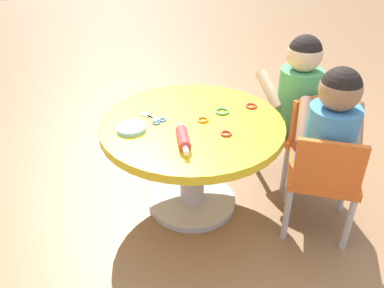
{
  "coord_description": "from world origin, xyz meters",
  "views": [
    {
      "loc": [
        -1.56,
        0.29,
        1.35
      ],
      "look_at": [
        0.0,
        0.0,
        0.36
      ],
      "focal_mm": 37.67,
      "sensor_mm": 36.0,
      "label": 1
    }
  ],
  "objects_px": {
    "seated_child_left": "(332,126)",
    "seated_child_right": "(299,86)",
    "child_chair_left": "(323,176)",
    "child_chair_right": "(298,129)",
    "craft_scissors": "(155,119)",
    "craft_table": "(192,144)",
    "rolling_pin": "(183,138)"
  },
  "relations": [
    {
      "from": "child_chair_right",
      "to": "craft_scissors",
      "type": "relative_size",
      "value": 3.88
    },
    {
      "from": "child_chair_left",
      "to": "seated_child_right",
      "type": "distance_m",
      "value": 0.5
    },
    {
      "from": "craft_table",
      "to": "seated_child_left",
      "type": "distance_m",
      "value": 0.62
    },
    {
      "from": "seated_child_right",
      "to": "craft_scissors",
      "type": "height_order",
      "value": "seated_child_right"
    },
    {
      "from": "craft_scissors",
      "to": "child_chair_right",
      "type": "bearing_deg",
      "value": -83.92
    },
    {
      "from": "seated_child_right",
      "to": "rolling_pin",
      "type": "height_order",
      "value": "seated_child_right"
    },
    {
      "from": "child_chair_left",
      "to": "craft_scissors",
      "type": "height_order",
      "value": "child_chair_left"
    },
    {
      "from": "child_chair_right",
      "to": "seated_child_left",
      "type": "bearing_deg",
      "value": 173.72
    },
    {
      "from": "child_chair_left",
      "to": "seated_child_right",
      "type": "relative_size",
      "value": 1.05
    },
    {
      "from": "craft_table",
      "to": "craft_scissors",
      "type": "relative_size",
      "value": 6.04
    },
    {
      "from": "child_chair_left",
      "to": "craft_scissors",
      "type": "distance_m",
      "value": 0.78
    },
    {
      "from": "rolling_pin",
      "to": "craft_scissors",
      "type": "distance_m",
      "value": 0.24
    },
    {
      "from": "seated_child_left",
      "to": "craft_scissors",
      "type": "bearing_deg",
      "value": 67.5
    },
    {
      "from": "craft_table",
      "to": "seated_child_right",
      "type": "distance_m",
      "value": 0.62
    },
    {
      "from": "child_chair_left",
      "to": "seated_child_right",
      "type": "xyz_separation_m",
      "value": [
        0.45,
        -0.05,
        0.23
      ]
    },
    {
      "from": "seated_child_left",
      "to": "rolling_pin",
      "type": "height_order",
      "value": "seated_child_left"
    },
    {
      "from": "child_chair_right",
      "to": "seated_child_right",
      "type": "height_order",
      "value": "seated_child_right"
    },
    {
      "from": "craft_table",
      "to": "seated_child_left",
      "type": "xyz_separation_m",
      "value": [
        -0.25,
        -0.54,
        0.18
      ]
    },
    {
      "from": "child_chair_right",
      "to": "seated_child_right",
      "type": "xyz_separation_m",
      "value": [
        0.04,
        0.01,
        0.23
      ]
    },
    {
      "from": "seated_child_left",
      "to": "seated_child_right",
      "type": "distance_m",
      "value": 0.41
    },
    {
      "from": "seated_child_left",
      "to": "craft_scissors",
      "type": "height_order",
      "value": "seated_child_left"
    },
    {
      "from": "seated_child_left",
      "to": "child_chair_right",
      "type": "bearing_deg",
      "value": -6.28
    },
    {
      "from": "child_chair_right",
      "to": "child_chair_left",
      "type": "bearing_deg",
      "value": 171.95
    },
    {
      "from": "child_chair_left",
      "to": "rolling_pin",
      "type": "relative_size",
      "value": 2.32
    },
    {
      "from": "seated_child_left",
      "to": "child_chair_right",
      "type": "relative_size",
      "value": 0.95
    },
    {
      "from": "craft_table",
      "to": "child_chair_right",
      "type": "distance_m",
      "value": 0.6
    },
    {
      "from": "child_chair_left",
      "to": "seated_child_left",
      "type": "xyz_separation_m",
      "value": [
        0.04,
        -0.02,
        0.23
      ]
    },
    {
      "from": "seated_child_left",
      "to": "seated_child_right",
      "type": "relative_size",
      "value": 1.0
    },
    {
      "from": "seated_child_left",
      "to": "craft_scissors",
      "type": "relative_size",
      "value": 3.69
    },
    {
      "from": "craft_table",
      "to": "seated_child_right",
      "type": "height_order",
      "value": "seated_child_right"
    },
    {
      "from": "child_chair_right",
      "to": "craft_table",
      "type": "bearing_deg",
      "value": 102.1
    },
    {
      "from": "child_chair_left",
      "to": "child_chair_right",
      "type": "height_order",
      "value": "same"
    }
  ]
}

